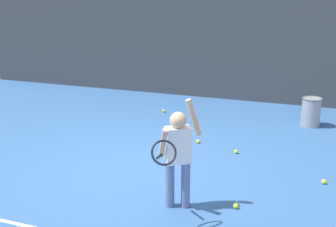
% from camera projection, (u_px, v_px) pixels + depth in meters
% --- Properties ---
extents(ground_plane, '(20.00, 20.00, 0.00)m').
position_uv_depth(ground_plane, '(132.00, 167.00, 6.42)').
color(ground_plane, '#335B93').
extents(back_fence_windscreen, '(12.87, 0.08, 3.28)m').
position_uv_depth(back_fence_windscreen, '(213.00, 30.00, 10.12)').
color(back_fence_windscreen, '#383D42').
rests_on(back_fence_windscreen, ground).
extents(fence_post_0, '(0.09, 0.09, 3.43)m').
position_uv_depth(fence_post_0, '(0.00, 20.00, 12.25)').
color(fence_post_0, slate).
rests_on(fence_post_0, ground).
extents(fence_post_1, '(0.09, 0.09, 3.43)m').
position_uv_depth(fence_post_1, '(134.00, 24.00, 10.85)').
color(fence_post_1, slate).
rests_on(fence_post_1, ground).
extents(fence_post_2, '(0.09, 0.09, 3.43)m').
position_uv_depth(fence_post_2, '(306.00, 29.00, 9.45)').
color(fence_post_2, slate).
rests_on(fence_post_2, ground).
extents(tennis_player, '(0.49, 0.84, 1.35)m').
position_uv_depth(tennis_player, '(177.00, 152.00, 5.04)').
color(tennis_player, slate).
rests_on(tennis_player, ground).
extents(ball_hopper, '(0.38, 0.38, 0.56)m').
position_uv_depth(ball_hopper, '(311.00, 112.00, 8.29)').
color(ball_hopper, gray).
rests_on(ball_hopper, ground).
extents(tennis_ball_1, '(0.07, 0.07, 0.07)m').
position_uv_depth(tennis_ball_1, '(198.00, 141.00, 7.41)').
color(tennis_ball_1, '#CCE033').
rests_on(tennis_ball_1, ground).
extents(tennis_ball_3, '(0.07, 0.07, 0.07)m').
position_uv_depth(tennis_ball_3, '(164.00, 111.00, 9.28)').
color(tennis_ball_3, '#CCE033').
rests_on(tennis_ball_3, ground).
extents(tennis_ball_4, '(0.07, 0.07, 0.07)m').
position_uv_depth(tennis_ball_4, '(324.00, 182.00, 5.86)').
color(tennis_ball_4, '#CCE033').
rests_on(tennis_ball_4, ground).
extents(tennis_ball_5, '(0.07, 0.07, 0.07)m').
position_uv_depth(tennis_ball_5, '(236.00, 206.00, 5.20)').
color(tennis_ball_5, '#CCE033').
rests_on(tennis_ball_5, ground).
extents(tennis_ball_6, '(0.07, 0.07, 0.07)m').
position_uv_depth(tennis_ball_6, '(236.00, 152.00, 6.95)').
color(tennis_ball_6, '#CCE033').
rests_on(tennis_ball_6, ground).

